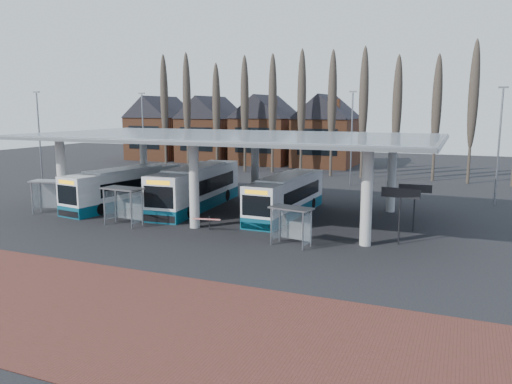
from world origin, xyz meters
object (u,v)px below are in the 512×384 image
at_px(shelter_0, 51,189).
at_px(shelter_2, 292,217).
at_px(bus_0, 125,188).
at_px(bus_1, 197,188).
at_px(bus_2, 286,196).
at_px(shelter_1, 124,198).

xyz_separation_m(shelter_0, shelter_2, (21.01, -1.69, -0.18)).
distance_m(bus_0, bus_1, 6.30).
distance_m(bus_2, shelter_1, 12.36).
height_order(bus_0, shelter_2, bus_0).
relative_size(bus_1, shelter_2, 4.66).
height_order(bus_1, shelter_0, bus_1).
bearing_deg(shelter_2, shelter_1, -171.42).
relative_size(bus_2, shelter_0, 3.71).
distance_m(bus_1, bus_2, 8.05).
bearing_deg(bus_1, shelter_0, -150.53).
bearing_deg(bus_2, bus_1, -178.30).
xyz_separation_m(bus_2, shelter_1, (-9.71, -7.63, 0.49)).
xyz_separation_m(bus_0, bus_2, (14.12, 1.71, -0.05)).
distance_m(bus_0, shelter_0, 6.05).
bearing_deg(shelter_1, bus_1, 82.57).
height_order(bus_1, shelter_1, bus_1).
height_order(bus_0, bus_1, bus_1).
relative_size(shelter_0, shelter_1, 1.01).
distance_m(bus_0, shelter_1, 7.40).
relative_size(bus_2, shelter_2, 4.12).
distance_m(shelter_0, shelter_2, 21.07).
distance_m(bus_2, shelter_0, 18.92).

